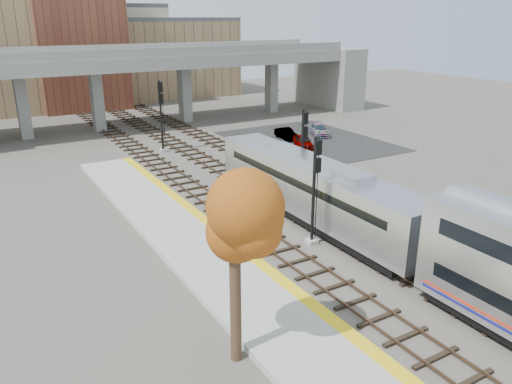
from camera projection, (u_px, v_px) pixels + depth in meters
ground at (413, 291)px, 24.60m from camera, size 160.00×160.00×0.00m
platform at (292, 333)px, 21.07m from camera, size 4.50×60.00×0.35m
yellow_strip at (328, 316)px, 21.92m from camera, size 0.70×60.00×0.01m
tracks at (288, 207)px, 35.17m from camera, size 10.70×95.00×0.25m
overpass at (168, 76)px, 61.56m from camera, size 54.00×12.00×9.50m
buildings_far at (94, 50)px, 76.63m from camera, size 43.00×21.00×20.60m
parking_lot at (308, 141)px, 54.03m from camera, size 14.00×18.00×0.04m
locomotive at (313, 189)px, 32.21m from camera, size 3.02×19.05×4.10m
signal_mast_near at (314, 195)px, 28.60m from camera, size 0.60×0.64×6.51m
signal_mast_mid at (302, 157)px, 36.15m from camera, size 0.60×0.64×6.58m
signal_mast_far at (161, 117)px, 48.61m from camera, size 0.60×0.64×7.01m
tree at (234, 226)px, 17.86m from camera, size 3.60×3.60×7.72m
car_a at (303, 142)px, 50.92m from camera, size 2.83×4.11×1.30m
car_b at (286, 134)px, 54.66m from camera, size 1.61×3.68×1.18m
car_c at (319, 130)px, 56.42m from camera, size 3.27×4.62×1.24m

